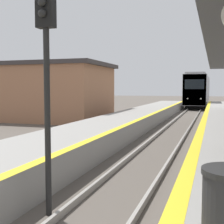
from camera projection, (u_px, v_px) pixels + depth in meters
name	position (u px, v px, depth m)	size (l,w,h in m)	color
train	(199.00, 90.00, 44.91)	(2.63, 21.20, 4.40)	black
signal_near	(46.00, 54.00, 6.04)	(0.36, 0.31, 4.62)	black
station_building	(29.00, 91.00, 25.84)	(13.43, 6.96, 4.52)	#9E6B4C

